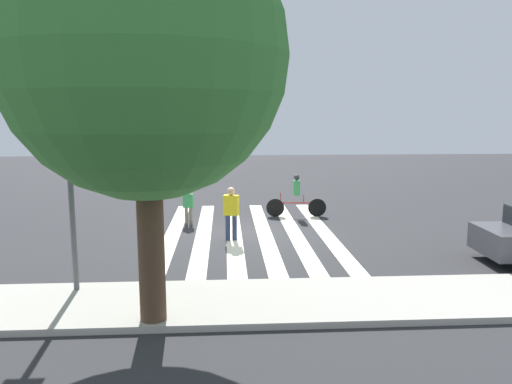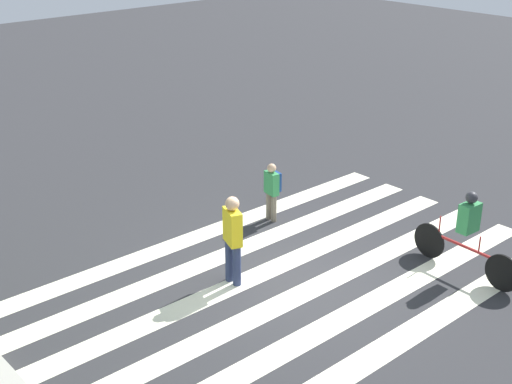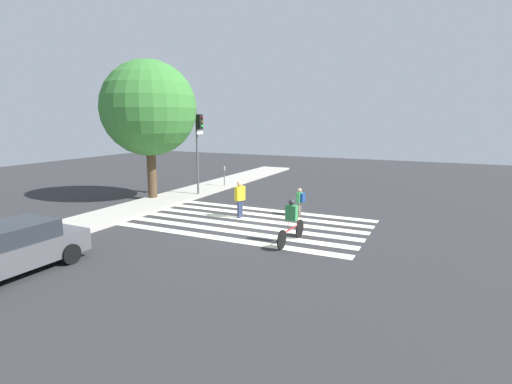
{
  "view_description": "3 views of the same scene",
  "coord_description": "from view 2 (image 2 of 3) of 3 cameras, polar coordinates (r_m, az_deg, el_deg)",
  "views": [
    {
      "loc": [
        0.79,
        16.23,
        4.04
      ],
      "look_at": [
        -0.2,
        0.47,
        1.48
      ],
      "focal_mm": 35.0,
      "sensor_mm": 36.0,
      "label": 1
    },
    {
      "loc": [
        -8.13,
        8.04,
        6.58
      ],
      "look_at": [
        1.02,
        -0.08,
        1.4
      ],
      "focal_mm": 50.0,
      "sensor_mm": 36.0,
      "label": 2
    },
    {
      "loc": [
        -15.1,
        -7.42,
        4.48
      ],
      "look_at": [
        -0.52,
        -0.51,
        1.49
      ],
      "focal_mm": 28.0,
      "sensor_mm": 36.0,
      "label": 3
    }
  ],
  "objects": [
    {
      "name": "crosswalk_stripes",
      "position": [
        13.19,
        2.7,
        -7.0
      ],
      "size": [
        5.59,
        10.0,
        0.01
      ],
      "color": "#F2EDCC",
      "rests_on": "ground_plane"
    },
    {
      "name": "pedestrian_adult_yellow_jacket",
      "position": [
        15.18,
        1.32,
        0.39
      ],
      "size": [
        0.38,
        0.34,
        1.3
      ],
      "rotation": [
        0.0,
        0.0,
        -0.17
      ],
      "color": "#6B6051",
      "rests_on": "ground_plane"
    },
    {
      "name": "cyclist_far_lane",
      "position": [
        13.56,
        16.55,
        -2.99
      ],
      "size": [
        2.32,
        0.41,
        1.64
      ],
      "rotation": [
        0.0,
        0.0,
        -0.05
      ],
      "color": "black",
      "rests_on": "ground_plane"
    },
    {
      "name": "ground_plane",
      "position": [
        13.19,
        2.7,
        -7.01
      ],
      "size": [
        60.0,
        60.0,
        0.0
      ],
      "primitive_type": "plane",
      "color": "#2D2D30"
    },
    {
      "name": "pedestrian_child_with_backpack",
      "position": [
        12.64,
        -1.88,
        -3.48
      ],
      "size": [
        0.51,
        0.36,
        1.7
      ],
      "rotation": [
        0.0,
        0.0,
        -0.34
      ],
      "color": "navy",
      "rests_on": "ground_plane"
    }
  ]
}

